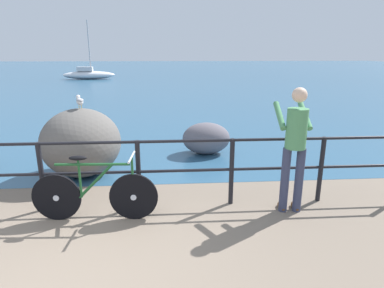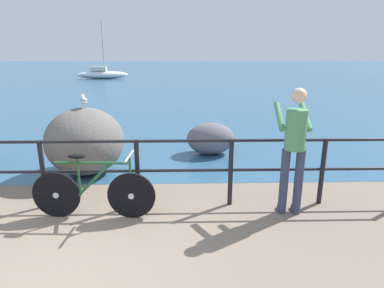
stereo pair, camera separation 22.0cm
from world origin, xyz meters
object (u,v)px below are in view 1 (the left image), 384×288
object	(u,v)px
person_at_railing	(295,145)
breakwater_boulder_right	(206,138)
bicycle	(95,193)
sailboat	(89,74)
breakwater_boulder_main	(81,143)
seagull	(80,101)

from	to	relation	value
person_at_railing	breakwater_boulder_right	size ratio (longest dim) A/B	1.66
bicycle	sailboat	bearing A→B (deg)	106.24
breakwater_boulder_main	person_at_railing	bearing A→B (deg)	-26.59
breakwater_boulder_right	sailboat	xyz separation A→B (m)	(-7.79, 22.31, 0.07)
bicycle	breakwater_boulder_right	distance (m)	3.43
person_at_railing	sailboat	size ratio (longest dim) A/B	0.36
bicycle	seagull	distance (m)	2.12
bicycle	breakwater_boulder_right	xyz separation A→B (m)	(1.84, 2.90, -0.03)
person_at_railing	seagull	bearing A→B (deg)	67.04
sailboat	breakwater_boulder_main	bearing A→B (deg)	-82.13
seagull	breakwater_boulder_main	bearing A→B (deg)	104.72
breakwater_boulder_right	sailboat	distance (m)	23.63
breakwater_boulder_right	seagull	xyz separation A→B (m)	(-2.41, -1.12, 1.03)
person_at_railing	breakwater_boulder_right	bearing A→B (deg)	21.91
breakwater_boulder_right	seagull	size ratio (longest dim) A/B	3.22
bicycle	person_at_railing	world-z (taller)	person_at_railing
bicycle	breakwater_boulder_right	world-z (taller)	bicycle
seagull	sailboat	world-z (taller)	sailboat
sailboat	person_at_railing	bearing A→B (deg)	-75.89
breakwater_boulder_main	sailboat	world-z (taller)	sailboat
breakwater_boulder_right	breakwater_boulder_main	bearing A→B (deg)	-154.80
bicycle	person_at_railing	bearing A→B (deg)	4.47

